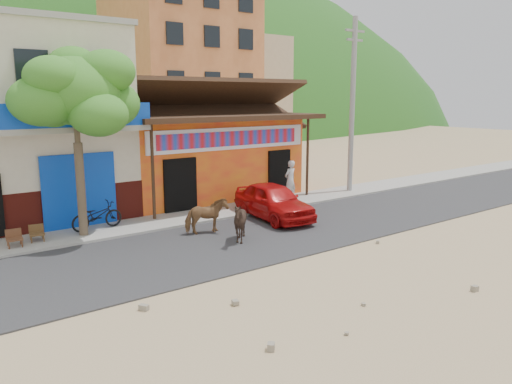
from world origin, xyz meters
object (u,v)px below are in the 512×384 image
cafe_chair_left (14,231)px  cafe_chair_right (36,226)px  utility_pole (352,106)px  cow_tan (206,216)px  red_car (273,201)px  tree (78,143)px  scooter (97,216)px  pedestrian (290,180)px  cow_dark (240,222)px

cafe_chair_left → cafe_chair_right: size_ratio=1.02×
cafe_chair_right → utility_pole: bearing=9.5°
cow_tan → red_car: (3.10, 0.28, 0.08)m
tree → cow_tan: tree is taller
utility_pole → cafe_chair_left: bearing=-178.9°
tree → cafe_chair_left: bearing=-177.7°
cow_tan → cafe_chair_left: cow_tan is taller
scooter → cafe_chair_left: (-2.69, -0.49, 0.01)m
pedestrian → cafe_chair_right: (-10.50, -0.14, -0.39)m
cow_tan → scooter: size_ratio=0.79×
cow_tan → cafe_chair_right: bearing=76.7°
tree → cow_dark: 5.69m
cow_dark → scooter: size_ratio=0.72×
cow_tan → pedestrian: bearing=-57.1°
red_car → scooter: bearing=167.5°
cafe_chair_right → tree: bearing=3.6°
red_car → scooter: 6.31m
utility_pole → scooter: 12.70m
utility_pole → red_car: (-6.27, -1.95, -3.41)m
tree → scooter: size_ratio=3.38×
red_car → cafe_chair_left: size_ratio=4.11×
cow_dark → cafe_chair_left: 6.78m
utility_pole → tree: bearing=-179.1°
red_car → cafe_chair_right: red_car is taller
pedestrian → cafe_chair_left: pedestrian is taller
cow_tan → cafe_chair_left: size_ratio=1.46×
cow_tan → red_car: size_ratio=0.36×
pedestrian → cafe_chair_right: 10.51m
cow_tan → cow_dark: bearing=-156.7°
scooter → cafe_chair_left: 2.73m
cow_tan → scooter: 3.73m
scooter → pedestrian: (8.50, -0.13, 0.39)m
tree → red_car: bearing=-15.0°
scooter → cow_dark: bearing=-146.5°
cow_dark → scooter: (-3.16, 3.91, -0.09)m
cow_tan → tree: bearing=70.3°
cow_dark → tree: bearing=-140.5°
scooter → utility_pole: bearing=-96.4°
tree → cow_dark: (3.76, -3.51, -2.44)m
tree → cafe_chair_right: (-1.40, 0.14, -2.53)m
cow_dark → red_car: size_ratio=0.32×
cow_dark → red_car: red_car is taller
utility_pole → pedestrian: (-3.70, 0.08, -3.14)m
cow_dark → cow_tan: bearing=-175.0°
cafe_chair_left → cow_dark: bearing=-25.0°
tree → scooter: (0.60, 0.40, -2.53)m
tree → cow_tan: size_ratio=4.27×
tree → utility_pole: (12.80, 0.20, 1.00)m
red_car → pedestrian: (2.57, 2.02, 0.27)m
utility_pole → red_car: bearing=-162.7°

